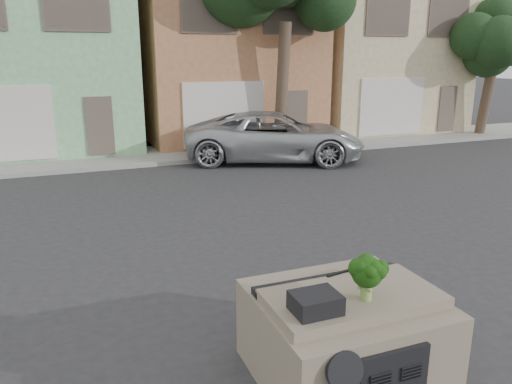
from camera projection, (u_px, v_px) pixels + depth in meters
ground_plane at (251, 273)px, 8.59m from camera, size 120.00×120.00×0.00m
sidewalk at (147, 156)px, 17.98m from camera, size 40.00×3.00×0.15m
townhouse_mint at (33, 50)px, 19.33m from camera, size 7.20×8.20×7.55m
townhouse_tan at (218, 50)px, 21.98m from camera, size 7.20×8.20×7.55m
townhouse_beige at (363, 51)px, 24.63m from camera, size 7.20×8.20×7.55m
silver_pickup at (275, 161)px, 17.62m from camera, size 6.78×4.97×1.71m
tree_near at (283, 36)px, 18.00m from camera, size 4.40×4.00×8.50m
tree_far at (490, 69)px, 21.87m from camera, size 3.20×3.00×6.00m
car_dashboard at (344, 332)px, 5.75m from camera, size 2.00×1.80×1.12m
instrument_hump at (315, 303)px, 5.06m from camera, size 0.48×0.38×0.20m
wiper_arm at (350, 270)px, 6.04m from camera, size 0.69×0.15×0.02m
broccoli at (367, 278)px, 5.27m from camera, size 0.58×0.58×0.50m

